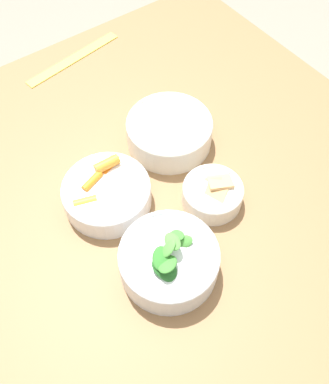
{
  "coord_description": "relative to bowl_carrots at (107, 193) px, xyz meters",
  "views": [
    {
      "loc": [
        -0.32,
        -0.44,
        1.51
      ],
      "look_at": [
        -0.04,
        -0.05,
        0.79
      ],
      "focal_mm": 40.0,
      "sensor_mm": 36.0,
      "label": 1
    }
  ],
  "objects": [
    {
      "name": "ground_plane",
      "position": [
        0.13,
        -0.02,
        -0.79
      ],
      "size": [
        10.0,
        10.0,
        0.0
      ],
      "primitive_type": "plane",
      "color": "gray"
    },
    {
      "name": "bowl_carrots",
      "position": [
        0.0,
        0.0,
        0.0
      ],
      "size": [
        0.18,
        0.18,
        0.07
      ],
      "color": "white",
      "rests_on": "dining_table"
    },
    {
      "name": "bowl_greens",
      "position": [
        0.01,
        -0.2,
        0.01
      ],
      "size": [
        0.18,
        0.18,
        0.11
      ],
      "color": "silver",
      "rests_on": "dining_table"
    },
    {
      "name": "bowl_cookies",
      "position": [
        0.18,
        -0.13,
        -0.0
      ],
      "size": [
        0.12,
        0.12,
        0.05
      ],
      "color": "silver",
      "rests_on": "dining_table"
    },
    {
      "name": "bowl_beans_hotdog",
      "position": [
        0.2,
        0.06,
        0.0
      ],
      "size": [
        0.19,
        0.19,
        0.07
      ],
      "color": "silver",
      "rests_on": "dining_table"
    },
    {
      "name": "ruler",
      "position": [
        0.16,
        0.44,
        -0.03
      ],
      "size": [
        0.29,
        0.07,
        0.0
      ],
      "color": "#EADB4C",
      "rests_on": "dining_table"
    },
    {
      "name": "dining_table",
      "position": [
        0.13,
        -0.02,
        -0.14
      ],
      "size": [
        1.04,
        1.08,
        0.76
      ],
      "color": "olive",
      "rests_on": "ground_plane"
    }
  ]
}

